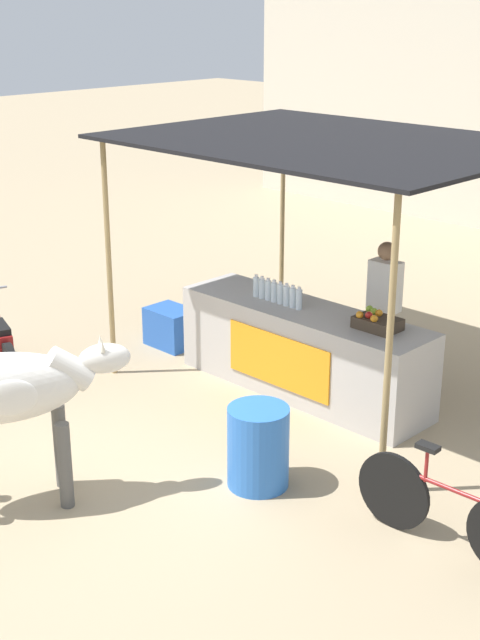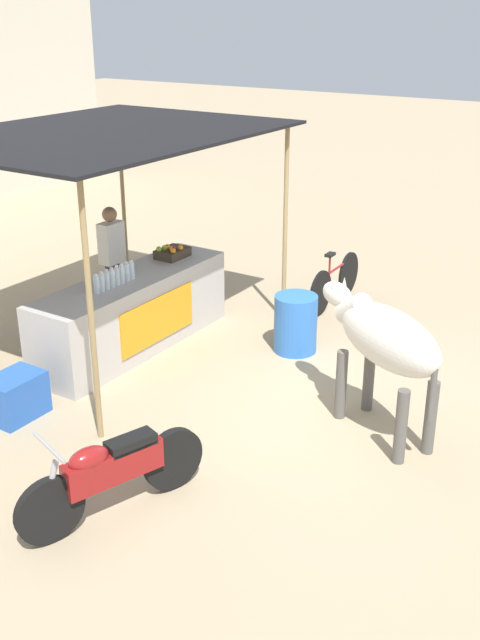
# 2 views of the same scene
# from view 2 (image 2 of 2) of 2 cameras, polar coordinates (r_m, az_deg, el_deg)

# --- Properties ---
(ground_plane) EXTENTS (60.00, 60.00, 0.00)m
(ground_plane) POSITION_cam_2_polar(r_m,az_deg,el_deg) (8.68, 3.19, -5.33)
(ground_plane) COLOR tan
(stall_counter) EXTENTS (3.00, 0.82, 0.96)m
(stall_counter) POSITION_cam_2_polar(r_m,az_deg,el_deg) (9.64, -8.15, 0.56)
(stall_counter) COLOR #B2ADA8
(stall_counter) RESTS_ON ground
(stall_awning) EXTENTS (4.20, 3.20, 2.73)m
(stall_awning) POSITION_cam_2_polar(r_m,az_deg,el_deg) (9.27, -10.36, 13.31)
(stall_awning) COLOR black
(stall_awning) RESTS_ON ground
(water_bottle_row) EXTENTS (0.70, 0.07, 0.25)m
(water_bottle_row) POSITION_cam_2_polar(r_m,az_deg,el_deg) (9.16, -9.54, 3.26)
(water_bottle_row) COLOR silver
(water_bottle_row) RESTS_ON stall_counter
(fruit_crate) EXTENTS (0.44, 0.32, 0.18)m
(fruit_crate) POSITION_cam_2_polar(r_m,az_deg,el_deg) (10.15, -5.20, 5.15)
(fruit_crate) COLOR #3F3326
(fruit_crate) RESTS_ON stall_counter
(vendor_behind_counter) EXTENTS (0.34, 0.22, 1.65)m
(vendor_behind_counter) POSITION_cam_2_polar(r_m,az_deg,el_deg) (10.34, -9.66, 4.18)
(vendor_behind_counter) COLOR #383842
(vendor_behind_counter) RESTS_ON ground
(cooler_box) EXTENTS (0.60, 0.44, 0.48)m
(cooler_box) POSITION_cam_2_polar(r_m,az_deg,el_deg) (8.38, -16.74, -5.59)
(cooler_box) COLOR blue
(cooler_box) RESTS_ON ground
(water_barrel) EXTENTS (0.55, 0.55, 0.75)m
(water_barrel) POSITION_cam_2_polar(r_m,az_deg,el_deg) (9.51, 4.25, -0.27)
(water_barrel) COLOR blue
(water_barrel) RESTS_ON ground
(cow) EXTENTS (1.20, 1.77, 1.44)m
(cow) POSITION_cam_2_polar(r_m,az_deg,el_deg) (7.54, 10.99, -1.52)
(cow) COLOR silver
(cow) RESTS_ON ground
(motorcycle_parked) EXTENTS (1.73, 0.77, 0.90)m
(motorcycle_parked) POSITION_cam_2_polar(r_m,az_deg,el_deg) (6.58, -9.75, -11.32)
(motorcycle_parked) COLOR black
(motorcycle_parked) RESTS_ON ground
(bicycle_leaning) EXTENTS (1.66, 0.11, 0.85)m
(bicycle_leaning) POSITION_cam_2_polar(r_m,az_deg,el_deg) (11.10, 7.23, 2.89)
(bicycle_leaning) COLOR black
(bicycle_leaning) RESTS_ON ground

